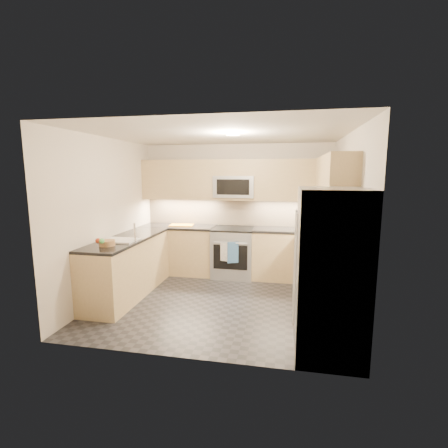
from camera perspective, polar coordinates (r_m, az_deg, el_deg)
floor at (r=5.14m, az=-0.76°, el=-13.39°), size 3.60×3.20×0.00m
ceiling at (r=4.78m, az=-0.83°, el=15.52°), size 3.60×3.20×0.02m
wall_back at (r=6.37m, az=2.14°, el=2.61°), size 3.60×0.02×2.50m
wall_front at (r=3.28m, az=-6.50°, el=-3.47°), size 3.60×0.02×2.50m
wall_left at (r=5.46m, az=-19.63°, el=1.03°), size 0.02×3.20×2.50m
wall_right at (r=4.78m, az=20.85°, el=-0.09°), size 0.02×3.20×2.50m
base_cab_back_left at (r=6.47m, az=-7.92°, el=-4.56°), size 1.42×0.60×0.90m
base_cab_back_right at (r=6.14m, az=11.81°, el=-5.41°), size 1.42×0.60×0.90m
base_cab_right at (r=5.06m, az=16.67°, el=-8.71°), size 0.60×1.70×0.90m
base_cab_peninsula at (r=5.48m, az=-16.46°, el=-7.35°), size 0.60×2.00×0.90m
countertop_back_left at (r=6.38m, az=-8.01°, el=-0.45°), size 1.42×0.63×0.04m
countertop_back_right at (r=6.04m, az=11.95°, el=-1.09°), size 1.42×0.63×0.04m
countertop_right at (r=4.94m, az=16.91°, el=-3.50°), size 0.63×1.70×0.04m
countertop_peninsula at (r=5.37m, az=-16.68°, el=-2.52°), size 0.63×2.00×0.04m
upper_cab_back at (r=6.16m, az=1.92°, el=7.76°), size 3.60×0.35×0.75m
upper_cab_right at (r=4.97m, az=18.69°, el=7.02°), size 0.35×1.95×0.75m
backsplash_back at (r=6.37m, az=2.13°, el=2.11°), size 3.60×0.01×0.51m
backsplash_right at (r=5.22m, az=19.94°, el=0.07°), size 0.01×2.30×0.51m
gas_range at (r=6.19m, az=1.63°, el=-5.06°), size 0.76×0.65×0.91m
range_cooktop at (r=6.09m, az=1.65°, el=-0.86°), size 0.76×0.65×0.03m
oven_door_glass at (r=5.88m, az=1.11°, el=-5.87°), size 0.62×0.02×0.45m
oven_handle at (r=5.79m, az=1.08°, el=-3.34°), size 0.60×0.02×0.02m
microwave at (r=6.13m, az=1.88°, el=6.59°), size 0.76×0.40×0.40m
microwave_door at (r=5.93m, az=1.56°, el=6.51°), size 0.60×0.01×0.28m
refrigerator at (r=3.69m, az=18.17°, el=-8.08°), size 0.70×0.90×1.80m
fridge_handle_left at (r=3.47m, az=12.45°, el=-8.04°), size 0.02×0.02×1.20m
fridge_handle_right at (r=3.82m, az=12.32°, el=-6.48°), size 0.02×0.02×1.20m
sink_basin at (r=5.16m, az=-17.94°, el=-3.49°), size 0.52×0.38×0.16m
faucet at (r=5.00m, az=-15.44°, el=-1.42°), size 0.03×0.03×0.28m
utensil_bowl at (r=5.98m, az=14.94°, el=-0.39°), size 0.29×0.29×0.15m
cutting_board at (r=6.39m, az=-7.48°, el=-0.19°), size 0.49×0.37×0.01m
fruit_basket at (r=4.85m, az=-19.87°, el=-3.17°), size 0.26×0.26×0.08m
fruit_apple at (r=4.67m, az=-21.28°, el=-2.74°), size 0.07×0.07×0.07m
fruit_pear at (r=4.63m, az=-20.70°, el=-2.81°), size 0.07×0.07×0.07m
dish_towel_check at (r=5.83m, az=0.13°, el=-4.97°), size 0.17×0.07×0.33m
dish_towel_blue at (r=5.80m, az=1.59°, el=-5.04°), size 0.19×0.09×0.38m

